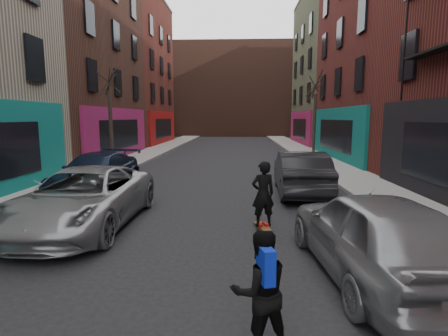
# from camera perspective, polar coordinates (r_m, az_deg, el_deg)

# --- Properties ---
(sidewalk_left) EXTENTS (2.50, 84.00, 0.13)m
(sidewalk_left) POSITION_cam_1_polar(r_m,az_deg,el_deg) (32.03, -10.42, 3.12)
(sidewalk_left) COLOR gray
(sidewalk_left) RESTS_ON ground
(sidewalk_right) EXTENTS (2.50, 84.00, 0.13)m
(sidewalk_right) POSITION_cam_1_polar(r_m,az_deg,el_deg) (31.69, 12.22, 3.01)
(sidewalk_right) COLOR gray
(sidewalk_right) RESTS_ON ground
(building_far) EXTENTS (40.00, 10.00, 14.00)m
(building_far) POSITION_cam_1_polar(r_m,az_deg,el_deg) (57.26, 1.60, 12.41)
(building_far) COLOR #47281E
(building_far) RESTS_ON ground
(tree_left_far) EXTENTS (2.00, 2.00, 6.50)m
(tree_left_far) POSITION_cam_1_polar(r_m,az_deg,el_deg) (20.38, -18.10, 9.31)
(tree_left_far) COLOR black
(tree_left_far) RESTS_ON sidewalk_left
(tree_right_far) EXTENTS (2.00, 2.00, 6.80)m
(tree_right_far) POSITION_cam_1_polar(r_m,az_deg,el_deg) (25.68, 14.63, 9.48)
(tree_right_far) COLOR black
(tree_right_far) RESTS_ON sidewalk_right
(parked_left_far) EXTENTS (2.57, 5.55, 1.54)m
(parked_left_far) POSITION_cam_1_polar(r_m,az_deg,el_deg) (9.94, -21.86, -4.53)
(parked_left_far) COLOR #93979B
(parked_left_far) RESTS_ON ground
(parked_left_end) EXTENTS (2.39, 5.29, 1.50)m
(parked_left_end) POSITION_cam_1_polar(r_m,az_deg,el_deg) (14.27, -20.12, -0.77)
(parked_left_end) COLOR black
(parked_left_end) RESTS_ON ground
(parked_right_far) EXTENTS (2.34, 4.94, 1.63)m
(parked_right_far) POSITION_cam_1_polar(r_m,az_deg,el_deg) (6.85, 23.24, -9.88)
(parked_right_far) COLOR gray
(parked_right_far) RESTS_ON ground
(parked_right_end) EXTENTS (1.90, 4.96, 1.61)m
(parked_right_end) POSITION_cam_1_polar(r_m,az_deg,el_deg) (13.49, 12.37, -0.72)
(parked_right_end) COLOR black
(parked_right_end) RESTS_ON ground
(skateboard) EXTENTS (0.44, 0.83, 0.10)m
(skateboard) POSITION_cam_1_polar(r_m,az_deg,el_deg) (9.19, 6.31, -9.66)
(skateboard) COLOR brown
(skateboard) RESTS_ON ground
(skateboarder) EXTENTS (0.70, 0.56, 1.68)m
(skateboarder) POSITION_cam_1_polar(r_m,az_deg,el_deg) (8.95, 6.40, -4.22)
(skateboarder) COLOR black
(skateboarder) RESTS_ON skateboard
(pedestrian) EXTENTS (0.88, 0.77, 1.54)m
(pedestrian) POSITION_cam_1_polar(r_m,az_deg,el_deg) (4.53, 5.93, -19.23)
(pedestrian) COLOR black
(pedestrian) RESTS_ON ground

